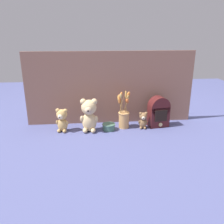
% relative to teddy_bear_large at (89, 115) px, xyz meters
% --- Properties ---
extents(ground_plane, '(4.00, 4.00, 0.00)m').
position_rel_teddy_bear_large_xyz_m(ground_plane, '(0.19, 0.02, -0.14)').
color(ground_plane, '#4C5184').
extents(backdrop_wall, '(1.45, 0.02, 0.63)m').
position_rel_teddy_bear_large_xyz_m(backdrop_wall, '(0.19, 0.19, 0.17)').
color(backdrop_wall, '#845B4C').
rests_on(backdrop_wall, ground).
extents(teddy_bear_large, '(0.15, 0.14, 0.28)m').
position_rel_teddy_bear_large_xyz_m(teddy_bear_large, '(0.00, 0.00, 0.00)').
color(teddy_bear_large, '#DBBC84').
rests_on(teddy_bear_large, ground).
extents(teddy_bear_medium, '(0.11, 0.10, 0.20)m').
position_rel_teddy_bear_large_xyz_m(teddy_bear_medium, '(-0.22, 0.01, -0.04)').
color(teddy_bear_medium, tan).
rests_on(teddy_bear_medium, ground).
extents(teddy_bear_small, '(0.08, 0.07, 0.14)m').
position_rel_teddy_bear_large_xyz_m(teddy_bear_small, '(0.45, 0.02, -0.07)').
color(teddy_bear_small, olive).
rests_on(teddy_bear_small, ground).
extents(flower_vase, '(0.12, 0.13, 0.33)m').
position_rel_teddy_bear_large_xyz_m(flower_vase, '(0.29, 0.05, -0.04)').
color(flower_vase, tan).
rests_on(flower_vase, ground).
extents(vintage_radio, '(0.18, 0.12, 0.26)m').
position_rel_teddy_bear_large_xyz_m(vintage_radio, '(0.59, 0.06, -0.01)').
color(vintage_radio, '#4C1919').
rests_on(vintage_radio, ground).
extents(decorative_tin_tall, '(0.11, 0.11, 0.05)m').
position_rel_teddy_bear_large_xyz_m(decorative_tin_tall, '(0.16, 0.01, -0.12)').
color(decorative_tin_tall, '#47705B').
rests_on(decorative_tin_tall, ground).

